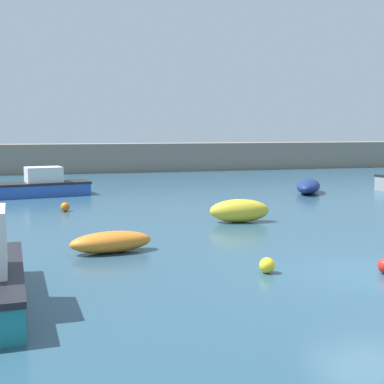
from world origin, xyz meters
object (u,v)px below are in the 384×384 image
object	(u,v)px
mooring_buoy_yellow	(267,265)
dinghy_near_pier	(111,242)
fishing_dinghy_green	(239,211)
rowboat_blue_near	(308,186)
mooring_buoy_orange	(65,207)
motorboat_grey_hull	(38,186)

from	to	relation	value
mooring_buoy_yellow	dinghy_near_pier	bearing A→B (deg)	136.37
fishing_dinghy_green	mooring_buoy_yellow	world-z (taller)	fishing_dinghy_green
rowboat_blue_near	dinghy_near_pier	xyz separation A→B (m)	(-12.24, -11.43, -0.09)
dinghy_near_pier	mooring_buoy_yellow	xyz separation A→B (m)	(3.41, -3.25, -0.11)
fishing_dinghy_green	mooring_buoy_yellow	distance (m)	7.27
fishing_dinghy_green	dinghy_near_pier	bearing A→B (deg)	42.80
rowboat_blue_near	fishing_dinghy_green	distance (m)	10.33
dinghy_near_pier	mooring_buoy_orange	size ratio (longest dim) A/B	6.35
rowboat_blue_near	dinghy_near_pier	distance (m)	16.75
rowboat_blue_near	mooring_buoy_yellow	xyz separation A→B (m)	(-8.83, -14.68, -0.20)
motorboat_grey_hull	dinghy_near_pier	xyz separation A→B (m)	(2.12, -14.16, -0.24)
rowboat_blue_near	fishing_dinghy_green	bearing A→B (deg)	-10.22
mooring_buoy_yellow	motorboat_grey_hull	bearing A→B (deg)	107.62
fishing_dinghy_green	mooring_buoy_orange	world-z (taller)	fishing_dinghy_green
mooring_buoy_orange	fishing_dinghy_green	bearing A→B (deg)	-35.74
motorboat_grey_hull	mooring_buoy_orange	size ratio (longest dim) A/B	14.73
dinghy_near_pier	rowboat_blue_near	bearing A→B (deg)	-144.95
fishing_dinghy_green	motorboat_grey_hull	bearing A→B (deg)	-46.90
fishing_dinghy_green	mooring_buoy_orange	distance (m)	7.74
mooring_buoy_orange	rowboat_blue_near	bearing A→B (deg)	13.43
dinghy_near_pier	mooring_buoy_orange	distance (m)	8.33
motorboat_grey_hull	fishing_dinghy_green	size ratio (longest dim) A/B	2.41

